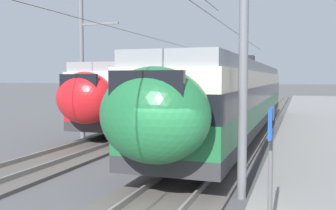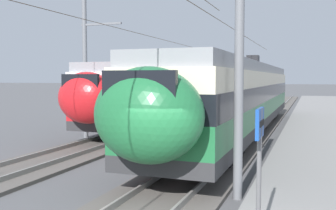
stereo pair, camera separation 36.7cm
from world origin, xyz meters
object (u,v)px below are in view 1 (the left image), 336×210
(train_far_track, at_px, (168,91))
(catenary_mast_far_side, at_px, (84,54))
(train_near_platform, at_px, (238,95))
(platform_sign, at_px, (271,145))
(catenary_mast_mid, at_px, (238,51))

(train_far_track, relative_size, catenary_mast_far_side, 0.52)
(train_near_platform, height_order, platform_sign, train_near_platform)
(train_far_track, relative_size, catenary_mast_mid, 0.52)
(train_near_platform, relative_size, catenary_mast_mid, 0.58)
(platform_sign, bearing_deg, catenary_mast_mid, 17.88)
(train_near_platform, distance_m, platform_sign, 14.37)
(train_far_track, xyz_separation_m, catenary_mast_mid, (-15.75, -7.22, 1.59))
(train_far_track, height_order, catenary_mast_mid, catenary_mast_mid)
(catenary_mast_mid, relative_size, platform_sign, 19.54)
(train_near_platform, distance_m, catenary_mast_mid, 10.99)
(train_near_platform, xyz_separation_m, catenary_mast_mid, (-10.75, -1.62, 1.58))
(train_far_track, bearing_deg, catenary_mast_mid, -155.36)
(train_near_platform, bearing_deg, train_far_track, 48.27)
(train_near_platform, bearing_deg, catenary_mast_mid, -171.42)
(catenary_mast_mid, xyz_separation_m, platform_sign, (-3.36, -1.08, -1.81))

